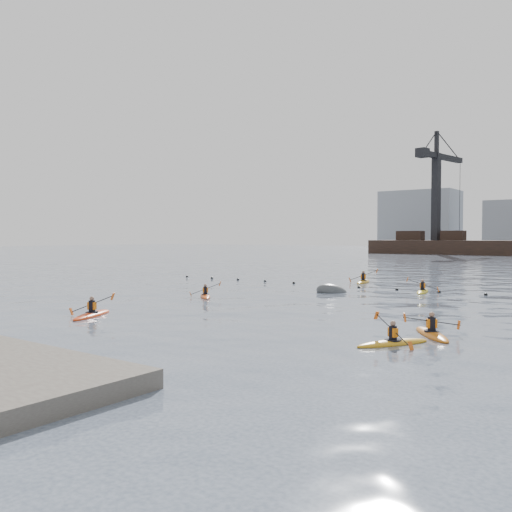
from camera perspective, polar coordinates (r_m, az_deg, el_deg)
The scene contains 9 objects.
ground at distance 24.45m, azimuth -15.05°, elevation -7.06°, with size 400.00×400.00×0.00m, color #3A4455.
float_line at distance 42.43m, azimuth 9.10°, elevation -3.15°, with size 33.24×0.73×0.24m.
kayaker_0 at distance 27.50m, azimuth -16.88°, elevation -5.86°, with size 2.19×3.37×1.29m.
kayaker_1 at distance 20.06m, azimuth 14.21°, elevation -8.78°, with size 2.04×2.94×1.19m.
kayaker_2 at distance 34.85m, azimuth -5.35°, elevation -4.16°, with size 2.50×2.50×1.10m.
kayaker_3 at distance 39.27m, azimuth 17.12°, elevation -3.53°, with size 2.18×3.28×1.15m.
kayaker_4 at distance 22.24m, azimuth 18.00°, elevation -7.73°, with size 2.51×3.03×1.06m.
kayaker_5 at distance 46.32m, azimuth 11.23°, elevation -2.64°, with size 2.43×3.64×1.33m.
mooring_buoy at distance 37.90m, azimuth 8.01°, elevation -3.81°, with size 2.24×1.32×1.12m, color #404345.
Camera 1 is at (18.94, -14.99, 3.82)m, focal length 38.00 mm.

